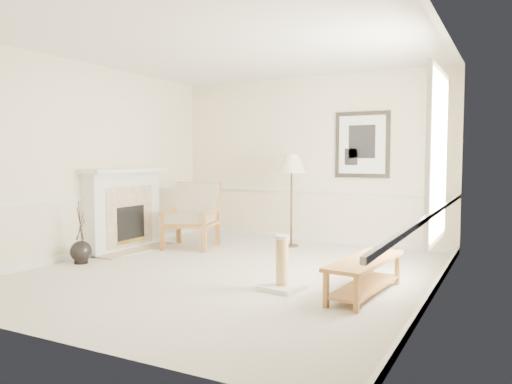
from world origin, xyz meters
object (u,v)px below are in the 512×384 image
floor_lamp (292,166)px  scratching_post (282,273)px  bench (365,271)px  floor_vase (81,252)px  armchair (193,212)px

floor_lamp → scratching_post: 2.98m
scratching_post → floor_lamp: bearing=111.4°
bench → scratching_post: size_ratio=2.32×
floor_vase → armchair: 2.00m
floor_lamp → floor_vase: bearing=-128.7°
floor_vase → armchair: (0.62, 1.86, 0.41)m
floor_lamp → scratching_post: bearing=-68.6°
bench → scratching_post: 0.92m
floor_lamp → bench: 3.21m
floor_vase → floor_lamp: size_ratio=0.57×
floor_vase → floor_lamp: 3.54m
bench → scratching_post: bearing=-167.2°
floor_vase → bench: (3.98, 0.25, 0.11)m
armchair → scratching_post: (2.46, -1.81, -0.38)m
armchair → bench: bearing=-40.3°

